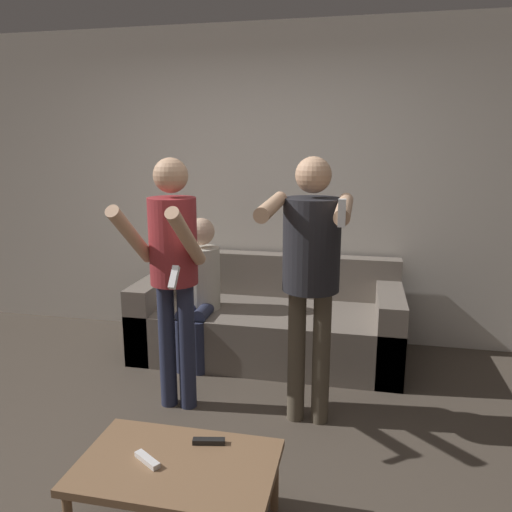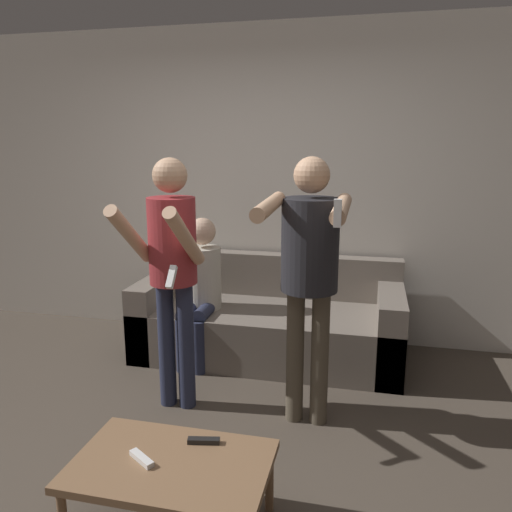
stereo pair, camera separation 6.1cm
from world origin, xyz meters
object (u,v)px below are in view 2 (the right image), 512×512
object	(u,v)px
couch	(270,323)
coffee_table	(171,469)
person_seated	(201,284)
remote_far	(204,441)
person_standing_left	(172,259)
person_standing_right	(309,261)
remote_near	(142,459)

from	to	relation	value
couch	coffee_table	xyz separation A→B (m)	(-0.03, -2.02, 0.05)
person_seated	remote_far	xyz separation A→B (m)	(0.58, -1.64, -0.26)
person_standing_left	person_standing_right	xyz separation A→B (m)	(0.87, -0.00, 0.04)
coffee_table	remote_near	world-z (taller)	remote_near
remote_far	coffee_table	bearing A→B (deg)	-119.77
person_standing_left	person_seated	xyz separation A→B (m)	(-0.08, 0.76, -0.38)
couch	person_seated	distance (m)	0.66
person_seated	remote_far	distance (m)	1.76
person_standing_right	person_seated	size ratio (longest dim) A/B	1.43
couch	remote_far	size ratio (longest dim) A/B	13.75
person_standing_left	remote_far	bearing A→B (deg)	-60.61
person_standing_left	remote_far	distance (m)	1.20
remote_far	person_standing_right	bearing A→B (deg)	67.38
couch	remote_far	bearing A→B (deg)	-87.98
remote_near	remote_far	size ratio (longest dim) A/B	0.94
person_standing_right	coffee_table	world-z (taller)	person_standing_right
person_standing_left	couch	bearing A→B (deg)	66.07
remote_near	couch	bearing A→B (deg)	85.62
person_standing_left	coffee_table	size ratio (longest dim) A/B	1.88
person_standing_right	remote_far	distance (m)	1.17
couch	remote_near	size ratio (longest dim) A/B	14.57
person_standing_left	remote_far	size ratio (longest dim) A/B	10.64
couch	remote_near	world-z (taller)	couch
person_standing_left	person_standing_right	size ratio (longest dim) A/B	0.99
remote_near	coffee_table	bearing A→B (deg)	10.54
couch	person_seated	xyz separation A→B (m)	(-0.52, -0.22, 0.36)
remote_far	person_standing_left	bearing A→B (deg)	119.39
remote_far	person_seated	bearing A→B (deg)	109.49
person_standing_right	coffee_table	size ratio (longest dim) A/B	1.90
person_standing_right	remote_far	bearing A→B (deg)	-112.62
person_seated	remote_near	world-z (taller)	person_seated
couch	coffee_table	bearing A→B (deg)	-90.83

